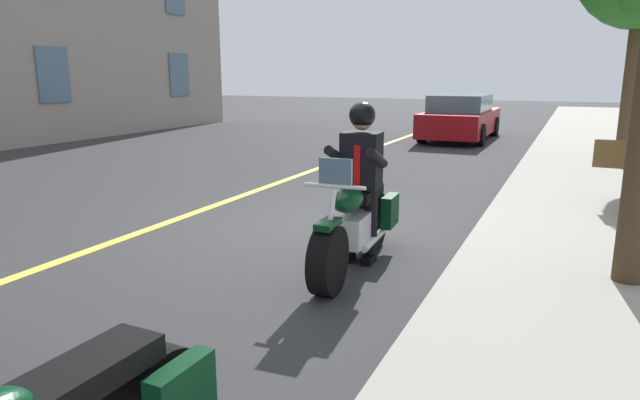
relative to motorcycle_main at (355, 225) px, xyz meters
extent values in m
plane|color=#333335|center=(-0.95, -1.00, -0.45)|extent=(80.00, 80.00, 0.00)
cube|color=#E5DB4C|center=(-0.95, -3.00, -0.45)|extent=(60.00, 0.16, 0.01)
cylinder|color=black|center=(0.84, 0.06, -0.12)|extent=(0.67, 0.24, 0.66)
cylinder|color=black|center=(-0.70, -0.05, -0.12)|extent=(0.67, 0.24, 0.66)
cube|color=silver|center=(0.05, 0.00, -0.03)|extent=(0.58, 0.32, 0.32)
ellipsoid|color=black|center=(0.25, 0.01, 0.33)|extent=(0.58, 0.32, 0.24)
cube|color=black|center=(-0.30, -0.02, 0.29)|extent=(0.72, 0.33, 0.12)
cube|color=black|center=(-0.67, 0.17, 0.03)|extent=(0.41, 0.15, 0.36)
cube|color=black|center=(-0.64, -0.27, 0.03)|extent=(0.41, 0.15, 0.36)
cylinder|color=silver|center=(0.82, 0.05, 0.15)|extent=(0.35, 0.07, 0.76)
cylinder|color=silver|center=(0.66, 0.04, 0.55)|extent=(0.08, 0.60, 0.04)
cube|color=black|center=(0.84, 0.06, 0.23)|extent=(0.37, 0.18, 0.06)
cylinder|color=silver|center=(-0.26, 0.14, -0.19)|extent=(0.90, 0.14, 0.08)
cube|color=slate|center=(0.64, 0.04, 0.67)|extent=(0.06, 0.32, 0.28)
cylinder|color=black|center=(-0.21, 0.10, -0.03)|extent=(0.14, 0.14, 0.84)
cube|color=black|center=(-0.15, 0.11, -0.40)|extent=(0.27, 0.13, 0.10)
cylinder|color=black|center=(-0.20, -0.14, -0.03)|extent=(0.14, 0.14, 0.84)
cube|color=black|center=(-0.14, -0.13, -0.40)|extent=(0.27, 0.13, 0.10)
cube|color=black|center=(-0.20, -0.02, 0.67)|extent=(0.35, 0.42, 0.60)
cube|color=red|center=(-0.04, -0.01, 0.63)|extent=(0.03, 0.07, 0.44)
cylinder|color=black|center=(-0.04, 0.22, 0.73)|extent=(0.56, 0.14, 0.28)
cylinder|color=black|center=(-0.01, -0.22, 0.73)|extent=(0.56, 0.14, 0.28)
sphere|color=tan|center=(-0.20, -0.02, 1.10)|extent=(0.22, 0.22, 0.22)
sphere|color=black|center=(-0.20, -0.02, 1.15)|extent=(0.28, 0.28, 0.28)
cube|color=black|center=(3.76, 0.18, 0.29)|extent=(0.71, 0.30, 0.12)
cube|color=black|center=(3.42, 0.41, 0.03)|extent=(0.40, 0.13, 0.36)
cube|color=black|center=(3.41, -0.03, 0.03)|extent=(0.40, 0.13, 0.36)
cube|color=maroon|center=(-12.52, -1.27, 0.10)|extent=(4.60, 1.80, 0.70)
cube|color=slate|center=(-12.32, -1.27, 0.65)|extent=(2.40, 1.60, 0.60)
cylinder|color=black|center=(-13.97, -2.12, -0.13)|extent=(0.64, 0.22, 0.64)
cylinder|color=black|center=(-13.97, -0.42, -0.13)|extent=(0.64, 0.22, 0.64)
cylinder|color=black|center=(-11.07, -2.12, -0.13)|extent=(0.64, 0.22, 0.64)
cylinder|color=black|center=(-11.07, -0.42, -0.13)|extent=(0.64, 0.22, 0.64)
cylinder|color=#4C3823|center=(-7.95, 2.98, 1.21)|extent=(0.28, 0.28, 3.03)
cube|color=slate|center=(-12.29, -11.97, 1.55)|extent=(1.10, 0.06, 1.60)
cube|color=slate|center=(-6.56, -11.97, 1.55)|extent=(1.10, 0.06, 1.60)
camera|label=1|loc=(5.35, 2.04, 1.57)|focal=31.31mm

